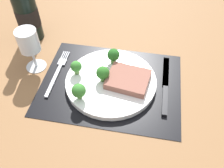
{
  "coord_description": "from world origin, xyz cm",
  "views": [
    {
      "loc": [
        8.45,
        -44.92,
        52.13
      ],
      "look_at": [
        0.62,
        -1.66,
        1.9
      ],
      "focal_mm": 38.05,
      "sensor_mm": 36.0,
      "label": 1
    }
  ],
  "objects": [
    {
      "name": "placemat",
      "position": [
        0.0,
        0.0,
        0.15
      ],
      "size": [
        40.13,
        30.76,
        0.3
      ],
      "primitive_type": "cube",
      "color": "black",
      "rests_on": "ground_plane"
    },
    {
      "name": "broccoli_center",
      "position": [
        -6.99,
        -7.99,
        4.79
      ],
      "size": [
        3.74,
        3.74,
        4.85
      ],
      "color": "#5B8942",
      "rests_on": "plate"
    },
    {
      "name": "plate",
      "position": [
        0.0,
        0.0,
        1.1
      ],
      "size": [
        26.1,
        26.1,
        1.6
      ],
      "primitive_type": "cylinder",
      "color": "white",
      "rests_on": "placemat"
    },
    {
      "name": "broccoli_near_fork",
      "position": [
        -2.16,
        -0.61,
        4.73
      ],
      "size": [
        3.75,
        3.75,
        4.85
      ],
      "color": "#5B8942",
      "rests_on": "plate"
    },
    {
      "name": "broccoli_near_steak",
      "position": [
        -10.22,
        0.74,
        4.45
      ],
      "size": [
        3.21,
        3.21,
        4.32
      ],
      "color": "#6B994C",
      "rests_on": "plate"
    },
    {
      "name": "broccoli_back_left",
      "position": [
        -0.54,
        7.21,
        4.7
      ],
      "size": [
        3.76,
        3.76,
        4.83
      ],
      "color": "#5B8942",
      "rests_on": "plate"
    },
    {
      "name": "knife",
      "position": [
        15.66,
        0.53,
        0.6
      ],
      "size": [
        1.8,
        23.0,
        0.8
      ],
      "rotation": [
        0.0,
        0.0,
        -0.05
      ],
      "color": "black",
      "rests_on": "placemat"
    },
    {
      "name": "ground_plane",
      "position": [
        0.0,
        0.0,
        -1.5
      ],
      "size": [
        140.0,
        110.0,
        3.0
      ],
      "primitive_type": "cube",
      "color": "brown"
    },
    {
      "name": "steak",
      "position": [
        4.9,
        0.4,
        2.91
      ],
      "size": [
        12.68,
        11.19,
        2.02
      ],
      "primitive_type": "cube",
      "rotation": [
        0.0,
        0.0,
        -0.14
      ],
      "color": "#8C5647",
      "rests_on": "plate"
    },
    {
      "name": "wine_glass",
      "position": [
        -24.21,
        2.99,
        9.15
      ],
      "size": [
        6.25,
        6.25,
        13.42
      ],
      "color": "silver",
      "rests_on": "ground_plane"
    },
    {
      "name": "fork",
      "position": [
        -16.68,
        1.42,
        0.55
      ],
      "size": [
        2.4,
        19.2,
        0.5
      ],
      "rotation": [
        0.0,
        0.0,
        0.04
      ],
      "color": "silver",
      "rests_on": "placemat"
    },
    {
      "name": "wine_bottle",
      "position": [
        -30.88,
        16.96,
        9.55
      ],
      "size": [
        7.52,
        7.52,
        26.36
      ],
      "color": "black",
      "rests_on": "ground_plane"
    }
  ]
}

